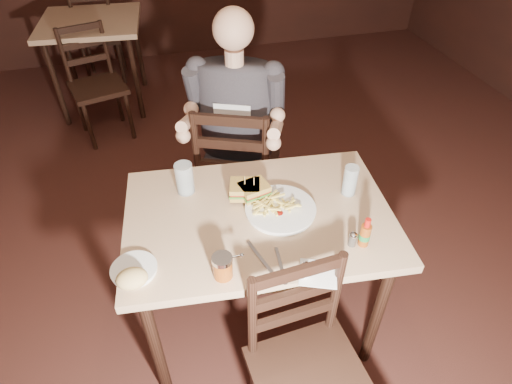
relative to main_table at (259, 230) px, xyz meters
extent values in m
plane|color=black|center=(-0.06, 0.10, -0.68)|extent=(7.00, 7.00, 0.00)
cube|color=tan|center=(0.00, 0.00, 0.07)|extent=(1.17, 0.84, 0.04)
cylinder|color=black|center=(-0.50, -0.25, -0.31)|extent=(0.05, 0.05, 0.73)
cylinder|color=black|center=(-0.45, 0.34, -0.31)|extent=(0.05, 0.05, 0.73)
cylinder|color=black|center=(0.45, -0.34, -0.31)|extent=(0.05, 0.05, 0.73)
cylinder|color=black|center=(0.50, 0.25, -0.31)|extent=(0.05, 0.05, 0.73)
cube|color=tan|center=(-0.76, 2.60, 0.07)|extent=(0.86, 0.86, 0.04)
cylinder|color=black|center=(-1.10, 2.31, -0.31)|extent=(0.04, 0.04, 0.73)
cylinder|color=black|center=(-1.05, 2.95, -0.31)|extent=(0.04, 0.04, 0.73)
cylinder|color=black|center=(-0.46, 2.26, -0.31)|extent=(0.04, 0.04, 0.73)
cylinder|color=black|center=(-0.41, 2.90, -0.31)|extent=(0.04, 0.04, 0.73)
cylinder|color=white|center=(0.09, -0.01, 0.10)|extent=(0.31, 0.31, 0.02)
ellipsoid|color=maroon|center=(0.07, -0.03, 0.11)|extent=(0.04, 0.04, 0.01)
cylinder|color=silver|center=(-0.27, 0.22, 0.16)|extent=(0.08, 0.08, 0.14)
cylinder|color=silver|center=(0.41, 0.03, 0.16)|extent=(0.07, 0.07, 0.14)
cube|color=white|center=(0.12, -0.35, 0.09)|extent=(0.17, 0.17, 0.00)
cube|color=silver|center=(-0.05, -0.24, 0.10)|extent=(0.07, 0.21, 0.00)
cube|color=silver|center=(0.00, -0.28, 0.10)|extent=(0.03, 0.17, 0.01)
cylinder|color=white|center=(-0.51, -0.17, 0.10)|extent=(0.18, 0.18, 0.01)
ellipsoid|color=tan|center=(-0.52, -0.24, 0.14)|extent=(0.12, 0.10, 0.06)
camera|label=1|loc=(-0.34, -1.23, 1.32)|focal=30.00mm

